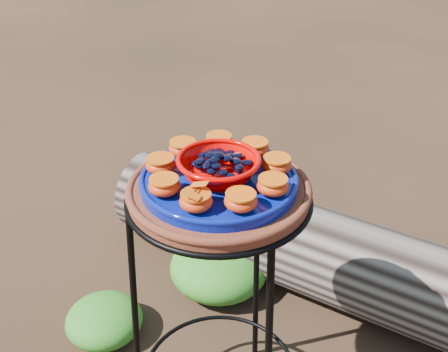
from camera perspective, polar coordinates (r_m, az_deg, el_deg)
The scene contains 18 objects.
plant_stand at distance 1.43m, azimuth -0.46°, elevation -14.14°, with size 0.44×0.44×0.70m, color black, non-canonical shape.
terracotta_saucer at distance 1.19m, azimuth -0.53°, elevation -1.69°, with size 0.39×0.39×0.03m, color #3B1309.
cobalt_plate at distance 1.18m, azimuth -0.54°, elevation -0.60°, with size 0.33×0.33×0.02m, color #040D5E.
red_bowl at distance 1.16m, azimuth -0.54°, elevation 0.83°, with size 0.17×0.17×0.05m, color #CF0200, non-canonical shape.
glass_gems at distance 1.15m, azimuth -0.55°, elevation 2.31°, with size 0.13×0.13×0.02m, color black, non-canonical shape.
orange_half_0 at distance 1.07m, azimuth -2.87°, elevation -2.57°, with size 0.06×0.06×0.04m, color #C02C02.
orange_half_1 at distance 1.07m, azimuth 1.71°, elevation -2.57°, with size 0.06×0.06×0.04m, color #C02C02.
orange_half_2 at distance 1.12m, azimuth 4.97°, elevation -1.00°, with size 0.06×0.06×0.04m, color #C02C02.
orange_half_3 at distance 1.19m, azimuth 5.37°, elevation 1.14°, with size 0.06×0.06×0.04m, color #C02C02.
orange_half_4 at distance 1.25m, azimuth 3.15°, elevation 2.83°, with size 0.06×0.06×0.04m, color #C02C02.
orange_half_5 at distance 1.27m, azimuth -0.51°, elevation 3.44°, with size 0.06×0.06×0.04m, color #C02C02.
orange_half_6 at distance 1.25m, azimuth -4.19°, elevation 2.81°, with size 0.06×0.06×0.04m, color #C02C02.
orange_half_7 at distance 1.19m, azimuth -6.44°, elevation 1.12°, with size 0.06×0.06×0.04m, color #C02C02.
orange_half_8 at distance 1.12m, azimuth -6.09°, elevation -1.02°, with size 0.06×0.06×0.04m, color #C02C02.
butterfly at distance 1.05m, azimuth -2.90°, elevation -1.48°, with size 0.07×0.05×0.01m, color #CA510B, non-canonical shape.
driftwood_log at distance 1.94m, azimuth 10.64°, elevation -8.04°, with size 1.63×0.43×0.31m, color black, non-canonical shape.
foliage_left at distance 1.87m, azimuth -12.10°, elevation -14.01°, with size 0.24×0.24×0.12m, color #236017.
foliage_back at distance 1.98m, azimuth -0.50°, elevation -9.06°, with size 0.34×0.34×0.17m, color #236017.
Camera 1 is at (0.49, -0.87, 1.36)m, focal length 45.00 mm.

